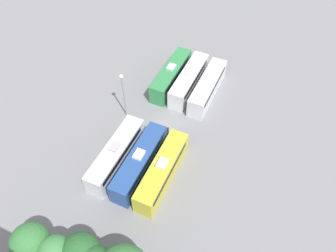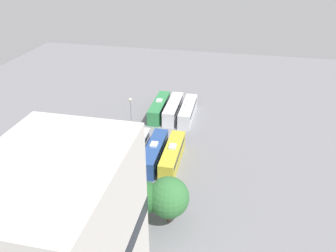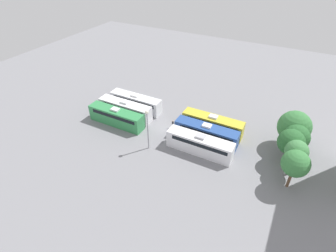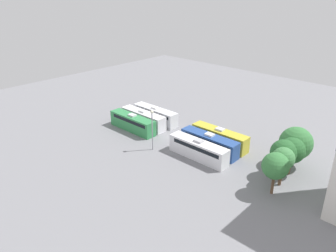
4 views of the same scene
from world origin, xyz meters
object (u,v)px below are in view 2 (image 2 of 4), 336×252
object	(u,v)px
bus_1	(173,108)
tree_2	(134,192)
bus_5	(135,151)
tree_4	(95,191)
bus_4	(154,152)
tree_3	(116,193)
light_pole	(131,110)
worker_person	(167,137)
bus_3	(172,155)
tree_1	(146,198)
tree_0	(168,197)
bus_2	(159,107)
bus_0	(188,111)

from	to	relation	value
bus_1	tree_2	size ratio (longest dim) A/B	1.79
bus_5	tree_4	size ratio (longest dim) A/B	1.75
bus_4	tree_3	xyz separation A→B (m)	(1.56, 14.67, 2.81)
light_pole	tree_2	world-z (taller)	light_pole
bus_5	worker_person	bearing A→B (deg)	-119.86
bus_3	tree_4	xyz separation A→B (m)	(7.72, 14.82, 2.87)
light_pole	tree_4	xyz separation A→B (m)	(-2.23, 23.06, -0.70)
bus_1	tree_1	size ratio (longest dim) A/B	1.81
bus_3	tree_4	world-z (taller)	tree_4
bus_4	tree_4	bearing A→B (deg)	73.31
bus_1	tree_0	xyz separation A→B (m)	(-5.58, 31.41, 2.54)
bus_5	tree_3	xyz separation A→B (m)	(-1.89, 14.52, 2.81)
bus_4	light_pole	xyz separation A→B (m)	(6.69, -8.21, 3.57)
bus_3	tree_4	size ratio (longest dim) A/B	1.75
bus_2	bus_3	xyz separation A→B (m)	(-6.56, 17.70, 0.00)
tree_4	worker_person	bearing A→B (deg)	-103.34
bus_0	bus_4	distance (m)	17.68
bus_2	tree_2	bearing A→B (deg)	97.25
worker_person	bus_1	bearing A→B (deg)	-85.04
bus_1	bus_4	distance (m)	17.77
bus_0	bus_1	xyz separation A→B (m)	(3.34, -0.39, 0.00)
worker_person	light_pole	world-z (taller)	light_pole
bus_4	tree_3	world-z (taller)	tree_3
worker_person	tree_0	world-z (taller)	tree_0
bus_5	tree_2	world-z (taller)	tree_2
tree_0	tree_1	size ratio (longest dim) A/B	1.11
bus_1	bus_5	xyz separation A→B (m)	(3.31, 17.92, 0.00)
light_pole	tree_0	world-z (taller)	light_pole
bus_4	tree_2	xyz separation A→B (m)	(-0.70, 13.69, 2.61)
tree_1	tree_2	size ratio (longest dim) A/B	0.99
worker_person	bus_4	bearing A→B (deg)	83.82
worker_person	tree_3	world-z (taller)	tree_3
bus_3	light_pole	distance (m)	13.40
bus_1	tree_3	bearing A→B (deg)	87.49
bus_3	tree_0	distance (m)	14.02
bus_1	worker_person	distance (m)	10.64
bus_0	bus_2	size ratio (longest dim) A/B	1.00
tree_3	tree_4	bearing A→B (deg)	3.47
bus_3	worker_person	xyz separation A→B (m)	(2.49, -7.24, -1.00)
tree_0	tree_4	size ratio (longest dim) A/B	1.07
bus_5	tree_1	xyz separation A→B (m)	(-5.93, 14.13, 2.51)
bus_3	light_pole	world-z (taller)	light_pole
bus_4	worker_person	distance (m)	7.33
bus_0	tree_1	xyz separation A→B (m)	(0.72, 31.66, 2.51)
tree_3	bus_3	bearing A→B (deg)	-108.24
tree_2	tree_3	bearing A→B (deg)	23.44
bus_5	light_pole	size ratio (longest dim) A/B	1.47
worker_person	tree_0	size ratio (longest dim) A/B	0.24
light_pole	tree_2	size ratio (longest dim) A/B	1.21
bus_1	bus_3	bearing A→B (deg)	100.84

